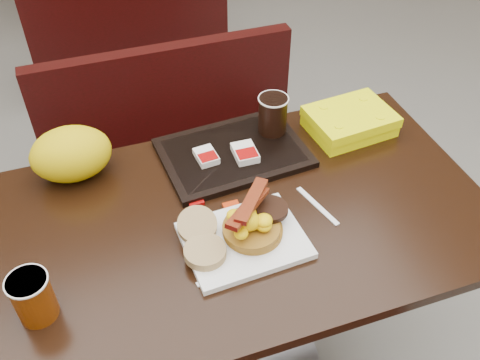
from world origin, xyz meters
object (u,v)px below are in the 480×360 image
object	(u,v)px
bench_far_s	(126,21)
tray	(233,153)
knife	(317,206)
hashbrown_sleeve_right	(245,153)
bench_near_n	(182,159)
hashbrown_sleeve_left	(206,156)
coffee_cup_near	(33,297)
clamshell	(350,121)
paper_bag	(71,154)
platter	(244,240)
fork	(216,276)
pancake_stack	(253,228)
coffee_cup_far	(273,115)
table_near	(242,304)

from	to	relation	value
bench_far_s	tray	xyz separation A→B (m)	(0.05, -1.68, 0.40)
knife	hashbrown_sleeve_right	world-z (taller)	hashbrown_sleeve_right
bench_near_n	hashbrown_sleeve_left	world-z (taller)	hashbrown_sleeve_left
coffee_cup_near	clamshell	distance (m)	0.94
hashbrown_sleeve_right	paper_bag	bearing A→B (deg)	169.37
bench_far_s	platter	xyz separation A→B (m)	(-0.03, -1.98, 0.40)
platter	knife	distance (m)	0.21
fork	hashbrown_sleeve_right	world-z (taller)	hashbrown_sleeve_right
bench_far_s	tray	bearing A→B (deg)	-88.36
bench_near_n	fork	size ratio (longest dim) A/B	7.83
bench_far_s	tray	size ratio (longest dim) A/B	2.65
bench_near_n	tray	distance (m)	0.63
pancake_stack	hashbrown_sleeve_left	distance (m)	0.28
hashbrown_sleeve_right	bench_far_s	bearing A→B (deg)	93.64
coffee_cup_near	hashbrown_sleeve_left	size ratio (longest dim) A/B	1.57
bench_near_n	hashbrown_sleeve_left	distance (m)	0.65
clamshell	paper_bag	size ratio (longest dim) A/B	1.12
fork	paper_bag	xyz separation A→B (m)	(-0.25, 0.43, 0.07)
knife	paper_bag	distance (m)	0.63
fork	coffee_cup_far	bearing A→B (deg)	43.67
paper_bag	knife	bearing A→B (deg)	-29.64
hashbrown_sleeve_right	pancake_stack	bearing A→B (deg)	-104.31
bench_far_s	clamshell	xyz separation A→B (m)	(0.39, -1.68, 0.42)
bench_near_n	pancake_stack	size ratio (longest dim) A/B	7.31
bench_near_n	knife	bearing A→B (deg)	-76.11
bench_near_n	tray	size ratio (longest dim) A/B	2.65
coffee_cup_near	bench_near_n	bearing A→B (deg)	59.87
knife	coffee_cup_far	bearing A→B (deg)	166.00
platter	clamshell	bearing A→B (deg)	32.24
platter	knife	world-z (taller)	platter
hashbrown_sleeve_left	clamshell	distance (m)	0.42
table_near	hashbrown_sleeve_left	distance (m)	0.45
bench_far_s	pancake_stack	xyz separation A→B (m)	(-0.00, -1.97, 0.42)
pancake_stack	fork	bearing A→B (deg)	-144.82
pancake_stack	clamshell	xyz separation A→B (m)	(0.40, 0.29, 0.00)
coffee_cup_near	bench_far_s	bearing A→B (deg)	76.69
paper_bag	clamshell	bearing A→B (deg)	-4.55
hashbrown_sleeve_right	knife	bearing A→B (deg)	-61.72
clamshell	pancake_stack	bearing A→B (deg)	-149.19
coffee_cup_near	fork	world-z (taller)	coffee_cup_near
knife	clamshell	xyz separation A→B (m)	(0.21, 0.25, 0.03)
pancake_stack	hashbrown_sleeve_right	distance (m)	0.27
bench_far_s	clamshell	distance (m)	1.78
knife	fork	bearing A→B (deg)	-82.17
hashbrown_sleeve_left	hashbrown_sleeve_right	distance (m)	0.10
clamshell	bench_far_s	bearing A→B (deg)	97.77
table_near	knife	bearing A→B (deg)	-10.33
pancake_stack	tray	bearing A→B (deg)	80.20
hashbrown_sleeve_left	coffee_cup_far	bearing A→B (deg)	10.23
hashbrown_sleeve_left	platter	bearing A→B (deg)	-94.63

